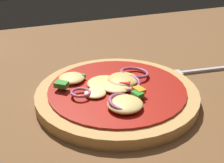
# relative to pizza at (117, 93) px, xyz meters

# --- Properties ---
(dining_table) EXTENTS (1.34, 0.86, 0.03)m
(dining_table) POSITION_rel_pizza_xyz_m (0.04, -0.02, -0.03)
(dining_table) COLOR brown
(dining_table) RESTS_ON ground
(pizza) EXTENTS (0.23, 0.23, 0.03)m
(pizza) POSITION_rel_pizza_xyz_m (0.00, 0.00, 0.00)
(pizza) COLOR tan
(pizza) RESTS_ON dining_table
(fork) EXTENTS (0.18, 0.03, 0.01)m
(fork) POSITION_rel_pizza_xyz_m (0.16, 0.04, -0.01)
(fork) COLOR silver
(fork) RESTS_ON dining_table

